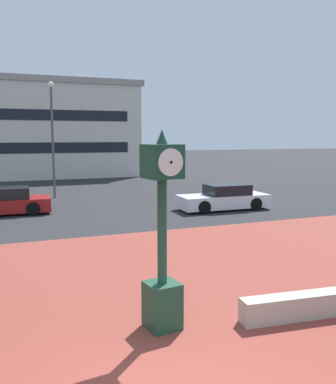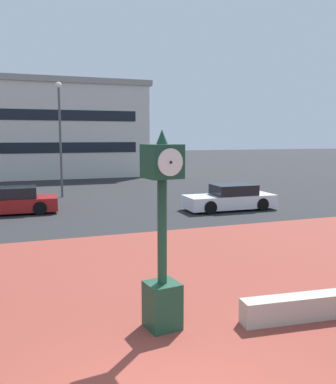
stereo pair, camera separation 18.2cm
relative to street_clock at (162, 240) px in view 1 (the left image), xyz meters
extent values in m
cube|color=brown|center=(-0.82, 0.59, -1.73)|extent=(44.00, 14.52, 0.01)
cube|color=#ADA393|center=(3.08, -0.65, -1.49)|extent=(3.22, 0.71, 0.50)
cube|color=#19422D|center=(0.00, 0.00, -1.28)|extent=(0.68, 0.68, 0.90)
cylinder|color=#19422D|center=(0.00, 0.00, 0.18)|extent=(0.18, 0.18, 2.01)
cube|color=#19422D|center=(0.00, 0.00, 1.49)|extent=(0.70, 0.70, 0.62)
cylinder|color=white|center=(-0.04, 0.32, 1.49)|extent=(0.49, 0.10, 0.49)
sphere|color=black|center=(-0.05, 0.34, 1.49)|extent=(0.05, 0.05, 0.05)
cylinder|color=white|center=(0.04, -0.32, 1.49)|extent=(0.49, 0.10, 0.49)
sphere|color=black|center=(0.05, -0.34, 1.49)|extent=(0.05, 0.05, 0.05)
cone|color=#19422D|center=(0.00, 0.00, 1.94)|extent=(0.22, 0.22, 0.27)
cube|color=maroon|center=(-2.95, 13.84, -1.30)|extent=(4.40, 1.90, 0.64)
cube|color=black|center=(-2.73, 13.83, -0.74)|extent=(2.05, 1.56, 0.56)
cylinder|color=black|center=(-1.64, 12.99, -1.42)|extent=(0.65, 0.25, 0.64)
cylinder|color=black|center=(-1.58, 14.59, -1.42)|extent=(0.65, 0.25, 0.64)
cube|color=silver|center=(7.47, 11.20, -1.30)|extent=(4.63, 1.80, 0.64)
cube|color=black|center=(7.70, 11.20, -0.74)|extent=(2.14, 1.51, 0.56)
cylinder|color=black|center=(6.03, 10.43, -1.42)|extent=(0.64, 0.23, 0.64)
cylinder|color=black|center=(6.06, 12.02, -1.42)|extent=(0.64, 0.23, 0.64)
cylinder|color=black|center=(8.88, 10.38, -1.42)|extent=(0.64, 0.23, 0.64)
cylinder|color=black|center=(8.91, 11.97, -1.42)|extent=(0.64, 0.23, 0.64)
cylinder|color=#4C4C51|center=(-0.06, 18.59, 1.55)|extent=(0.14, 0.14, 6.57)
sphere|color=white|center=(-0.06, 18.59, 4.98)|extent=(0.36, 0.36, 0.36)
camera|label=1|loc=(-2.65, -7.13, 1.94)|focal=38.69mm
camera|label=2|loc=(-2.48, -7.20, 1.94)|focal=38.69mm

